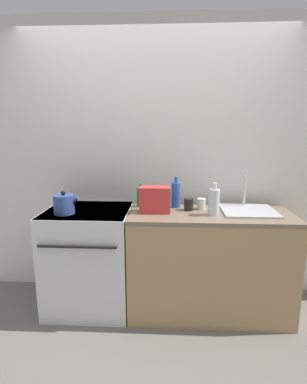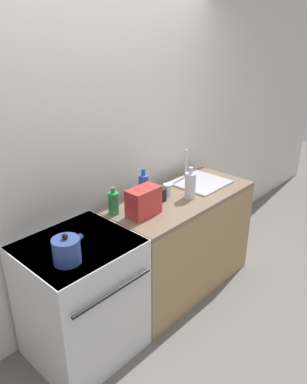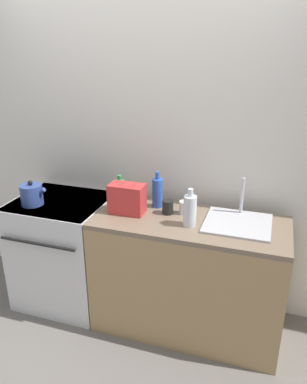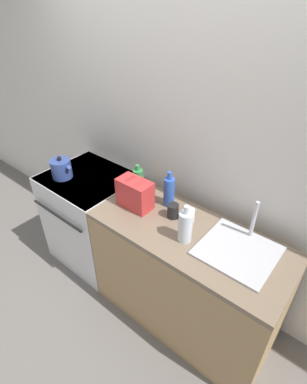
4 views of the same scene
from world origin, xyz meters
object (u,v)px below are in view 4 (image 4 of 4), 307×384
Objects in this scene: cup_black at (173,211)px; toaster at (135,194)px; stove at (93,217)px; cup_white at (189,215)px; bottle_green at (138,179)px; bottle_blue at (169,191)px; bottle_clear at (185,226)px; kettle at (61,169)px.

toaster is at bearing -165.52° from cup_black.
toaster reaches higher than stove.
cup_white is at bearing 4.19° from stove.
bottle_green is 0.54m from cup_white.
bottle_blue is at bearing 9.86° from stove.
stove is 1.21m from bottle_clear.
bottle_clear is at bearing -64.97° from cup_white.
stove is 4.26× the size of bottle_green.
cup_black is 0.12m from cup_white.
cup_white is (-0.08, 0.18, -0.06)m from bottle_clear.
stove is 1.11m from cup_white.
kettle is 1.23m from bottle_clear.
bottle_blue is 0.16m from cup_black.
cup_white is (0.40, 0.11, -0.06)m from toaster.
stove is at bearing -175.81° from cup_white.
cup_black is at bearing -14.45° from bottle_green.
kettle is at bearing -170.91° from cup_black.
toaster reaches higher than cup_white.
bottle_blue is (0.18, 0.17, 0.01)m from toaster.
bottle_clear is (1.07, -0.10, 0.56)m from stove.
kettle is at bearing -140.63° from stove.
bottle_blue is 0.24m from cup_white.
bottle_green is (-0.31, 0.01, -0.03)m from bottle_blue.
cup_white is (0.11, 0.04, -0.00)m from cup_black.
cup_white is (0.22, -0.06, -0.07)m from bottle_blue.
cup_white reaches higher than stove.
bottle_blue reaches higher than bottle_clear.
bottle_green is 2.07× the size of cup_black.
kettle is (-0.16, -0.13, 0.53)m from stove.
bottle_clear is 1.25× the size of bottle_green.
bottle_green is at bearing 158.22° from bottle_clear.
bottle_blue is (-0.30, 0.24, 0.00)m from bottle_clear.
bottle_blue reaches higher than cup_black.
stove is 8.79× the size of cup_black.
bottle_blue is at bearing 44.18° from toaster.
cup_black is (1.04, 0.17, -0.03)m from kettle.
kettle is 0.76× the size of bottle_blue.
stove is 0.56m from kettle.
cup_white is at bearing -15.30° from bottle_blue.
bottle_green reaches higher than stove.
bottle_blue reaches higher than kettle.
stove is at bearing -162.39° from bottle_green.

